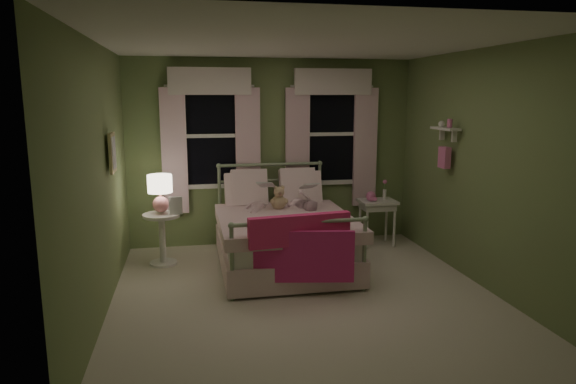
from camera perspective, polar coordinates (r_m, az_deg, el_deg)
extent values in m
plane|color=beige|center=(5.57, 1.85, -11.38)|extent=(4.20, 4.20, 0.00)
plane|color=white|center=(5.19, 2.02, 16.28)|extent=(4.20, 4.20, 0.00)
plane|color=#738650|center=(7.27, -1.78, 4.41)|extent=(4.00, 0.00, 4.00)
plane|color=#738650|center=(3.25, 10.24, -3.60)|extent=(4.00, 0.00, 4.00)
plane|color=#738650|center=(5.17, -20.25, 1.18)|extent=(0.00, 4.20, 4.20)
plane|color=#738650|center=(6.00, 20.92, 2.37)|extent=(0.00, 4.20, 4.20)
cube|color=white|center=(6.34, -0.55, -4.63)|extent=(1.44, 1.94, 0.26)
cube|color=white|center=(6.40, -0.55, -6.71)|extent=(1.54, 2.02, 0.30)
cube|color=white|center=(6.15, -0.30, -3.38)|extent=(1.58, 1.75, 0.14)
cylinder|color=#9EB793|center=(6.28, -6.78, -5.97)|extent=(0.04, 1.90, 0.04)
cylinder|color=#9EB793|center=(6.52, 5.44, -5.32)|extent=(0.04, 1.90, 0.04)
cylinder|color=#9EB793|center=(7.15, -7.58, -1.67)|extent=(0.04, 0.04, 1.15)
cylinder|color=#9EB793|center=(7.37, 3.51, -1.23)|extent=(0.04, 0.04, 1.15)
sphere|color=#9EB793|center=(7.05, -7.70, 2.90)|extent=(0.07, 0.07, 0.07)
sphere|color=#9EB793|center=(7.27, 3.56, 3.21)|extent=(0.07, 0.07, 0.07)
cylinder|color=#9EB793|center=(7.13, -1.98, 3.07)|extent=(1.42, 0.04, 0.04)
cylinder|color=#9EB793|center=(7.16, -1.97, 1.33)|extent=(1.38, 0.03, 0.03)
cylinder|color=#9EB793|center=(5.33, -6.23, -7.90)|extent=(0.04, 0.04, 0.80)
cylinder|color=#9EB793|center=(5.62, 8.47, -6.98)|extent=(0.04, 0.04, 0.80)
sphere|color=#9EB793|center=(5.22, -6.32, -3.74)|extent=(0.07, 0.07, 0.07)
sphere|color=#9EB793|center=(5.51, 8.58, -3.01)|extent=(0.07, 0.07, 0.07)
cylinder|color=#9EB793|center=(5.32, 1.34, -3.39)|extent=(1.42, 0.04, 0.04)
cube|color=white|center=(6.87, -4.74, -0.20)|extent=(0.55, 0.32, 0.57)
cube|color=white|center=(6.99, 1.46, 0.02)|extent=(0.55, 0.32, 0.57)
cube|color=white|center=(6.86, -4.34, 0.47)|extent=(0.48, 0.30, 0.51)
cube|color=white|center=(6.97, 1.06, 0.65)|extent=(0.48, 0.30, 0.51)
cube|color=#E82D6F|center=(5.34, 1.34, -4.23)|extent=(1.10, 0.24, 0.32)
cube|color=#DF2B7F|center=(5.35, 1.48, -7.21)|extent=(1.09, 0.24, 0.55)
imported|color=#F7D1DD|center=(6.61, -3.66, 0.72)|extent=(0.32, 0.25, 0.76)
imported|color=#F7D1DD|center=(6.70, 1.09, 1.04)|extent=(0.45, 0.39, 0.80)
imported|color=beige|center=(6.37, -3.37, 0.43)|extent=(0.23, 0.17, 0.26)
imported|color=beige|center=(6.47, 1.55, 0.23)|extent=(0.21, 0.13, 0.26)
sphere|color=tan|center=(6.54, -1.04, -1.16)|extent=(0.19, 0.19, 0.19)
sphere|color=tan|center=(6.50, -1.01, 0.01)|extent=(0.14, 0.14, 0.14)
sphere|color=tan|center=(6.48, -1.40, 0.47)|extent=(0.05, 0.05, 0.05)
sphere|color=tan|center=(6.50, -0.62, 0.50)|extent=(0.05, 0.05, 0.05)
sphere|color=tan|center=(6.50, -1.69, -1.07)|extent=(0.07, 0.07, 0.07)
sphere|color=tan|center=(6.53, -0.30, -1.02)|extent=(0.07, 0.07, 0.07)
sphere|color=#8C6B51|center=(6.45, -0.93, -0.12)|extent=(0.05, 0.05, 0.05)
cylinder|color=white|center=(6.55, -13.90, -2.54)|extent=(0.46, 0.46, 0.04)
cylinder|color=white|center=(6.63, -13.78, -5.15)|extent=(0.08, 0.08, 0.60)
cylinder|color=white|center=(6.72, -13.67, -7.66)|extent=(0.34, 0.34, 0.03)
sphere|color=pink|center=(6.52, -13.96, -1.34)|extent=(0.20, 0.20, 0.20)
cylinder|color=pink|center=(6.50, -14.00, -0.31)|extent=(0.03, 0.03, 0.12)
cylinder|color=#FFEAC6|center=(6.48, -14.06, 0.91)|extent=(0.30, 0.30, 0.22)
imported|color=beige|center=(6.46, -13.06, -2.42)|extent=(0.18, 0.23, 0.02)
cube|color=white|center=(7.29, 9.92, -1.06)|extent=(0.50, 0.40, 0.04)
cube|color=white|center=(7.31, 9.91, -1.59)|extent=(0.44, 0.34, 0.08)
cylinder|color=white|center=(7.16, 8.77, -3.87)|extent=(0.04, 0.04, 0.60)
cylinder|color=white|center=(7.30, 11.73, -3.68)|extent=(0.04, 0.04, 0.60)
cylinder|color=white|center=(7.43, 7.99, -3.31)|extent=(0.04, 0.04, 0.60)
cylinder|color=white|center=(7.57, 10.86, -3.14)|extent=(0.04, 0.04, 0.60)
sphere|color=pink|center=(7.24, 9.20, -0.47)|extent=(0.14, 0.14, 0.14)
cube|color=pink|center=(7.16, 9.45, -0.76)|extent=(0.11, 0.06, 0.04)
cylinder|color=white|center=(7.36, 10.68, -0.25)|extent=(0.05, 0.05, 0.14)
cylinder|color=#4C7F3F|center=(7.34, 10.71, 0.59)|extent=(0.01, 0.01, 0.12)
sphere|color=pink|center=(7.33, 10.73, 1.13)|extent=(0.06, 0.06, 0.06)
cube|color=black|center=(7.15, -8.55, 6.20)|extent=(0.76, 0.02, 1.35)
cube|color=white|center=(7.11, -8.70, 11.83)|extent=(0.84, 0.05, 0.06)
cube|color=white|center=(7.21, -8.39, 0.64)|extent=(0.84, 0.05, 0.06)
cube|color=white|center=(7.12, -11.78, 6.08)|extent=(0.06, 0.05, 1.40)
cube|color=white|center=(7.16, -5.32, 6.28)|extent=(0.06, 0.05, 1.40)
cube|color=white|center=(7.13, -8.54, 6.19)|extent=(0.76, 0.04, 0.05)
cube|color=white|center=(7.10, -12.53, 4.42)|extent=(0.34, 0.06, 1.70)
cube|color=silver|center=(7.14, -4.46, 4.67)|extent=(0.34, 0.06, 1.70)
cube|color=white|center=(7.04, -8.69, 12.08)|extent=(1.10, 0.08, 0.36)
cylinder|color=white|center=(7.08, -8.69, 11.59)|extent=(1.20, 0.03, 0.03)
cube|color=black|center=(7.42, 4.76, 6.44)|extent=(0.76, 0.02, 1.35)
cube|color=white|center=(7.38, 4.89, 11.86)|extent=(0.84, 0.05, 0.06)
cube|color=white|center=(7.48, 4.72, 1.08)|extent=(0.84, 0.05, 0.06)
cube|color=white|center=(7.30, 1.76, 6.41)|extent=(0.06, 0.05, 1.40)
cube|color=white|center=(7.52, 7.76, 6.44)|extent=(0.06, 0.05, 1.40)
cube|color=white|center=(7.40, 4.81, 6.43)|extent=(0.76, 0.04, 0.05)
cube|color=silver|center=(7.25, 1.06, 4.80)|extent=(0.34, 0.06, 1.70)
cube|color=white|center=(7.52, 8.56, 4.89)|extent=(0.34, 0.06, 1.70)
cube|color=white|center=(7.32, 5.04, 12.10)|extent=(1.10, 0.08, 0.36)
cylinder|color=white|center=(7.36, 4.94, 11.63)|extent=(1.20, 0.03, 0.03)
cube|color=white|center=(6.51, 17.08, 6.75)|extent=(0.15, 0.50, 0.03)
cube|color=white|center=(6.40, 17.99, 5.92)|extent=(0.06, 0.03, 0.14)
cube|color=white|center=(6.66, 16.74, 6.16)|extent=(0.06, 0.03, 0.14)
cylinder|color=pink|center=(6.41, 17.53, 7.30)|extent=(0.06, 0.06, 0.10)
sphere|color=white|center=(6.59, 16.69, 7.25)|extent=(0.08, 0.08, 0.08)
cube|color=pink|center=(6.54, 16.99, 3.69)|extent=(0.08, 0.18, 0.26)
cube|color=beige|center=(5.72, -18.95, 4.15)|extent=(0.03, 0.32, 0.42)
cube|color=silver|center=(5.72, -18.80, 4.16)|extent=(0.01, 0.25, 0.34)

